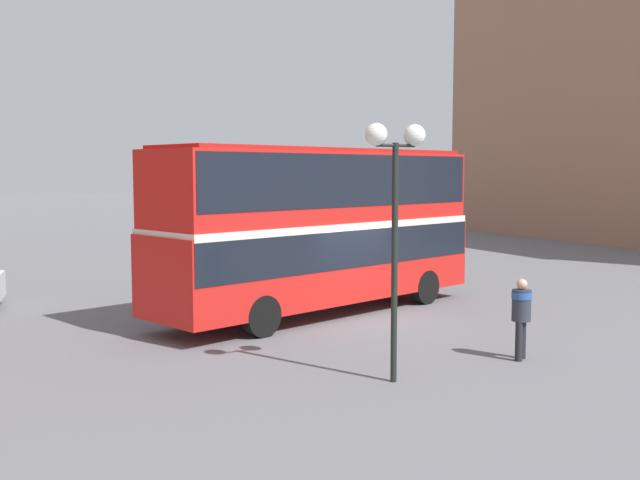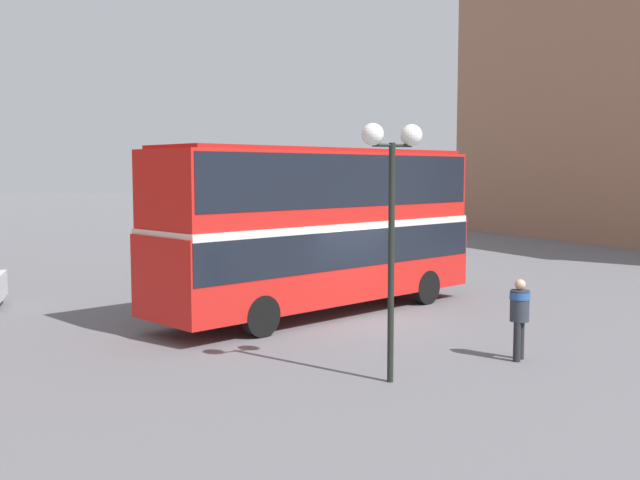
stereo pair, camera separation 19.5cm
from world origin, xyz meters
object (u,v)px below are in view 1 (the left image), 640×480
Objects in this scene: double_decker_bus at (320,220)px; street_lamp_twin_globe at (395,175)px; pedestrian_foreground at (521,310)px; parked_car_kerb_near at (269,236)px.

double_decker_bus is 2.19× the size of street_lamp_twin_globe.
street_lamp_twin_globe reaches higher than pedestrian_foreground.
double_decker_bus is at bearing 75.10° from street_lamp_twin_globe.
street_lamp_twin_globe is at bearing 86.07° from parked_car_kerb_near.
double_decker_bus is at bearing -20.45° from pedestrian_foreground.
street_lamp_twin_globe is at bearing 60.29° from pedestrian_foreground.
pedestrian_foreground is (1.51, -6.58, -1.59)m from double_decker_bus.
street_lamp_twin_globe reaches higher than double_decker_bus.
parked_car_kerb_near is 23.83m from street_lamp_twin_globe.
double_decker_bus reaches higher than pedestrian_foreground.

